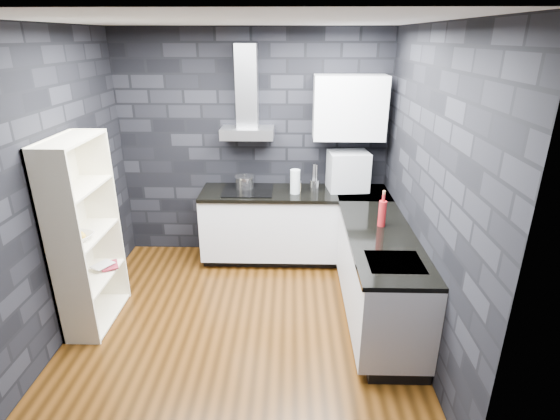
{
  "coord_description": "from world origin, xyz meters",
  "views": [
    {
      "loc": [
        0.46,
        -3.53,
        2.59
      ],
      "look_at": [
        0.35,
        0.45,
        1.0
      ],
      "focal_mm": 28.0,
      "sensor_mm": 36.0,
      "label": 1
    }
  ],
  "objects_px": {
    "bookshelf": "(85,235)",
    "glass_vase": "(295,182)",
    "storage_jar": "(297,187)",
    "pot": "(245,183)",
    "utensil_crock": "(314,185)",
    "red_bottle": "(382,214)",
    "fruit_bowl": "(78,237)",
    "appliance_garage": "(348,171)"
  },
  "relations": [
    {
      "from": "pot",
      "to": "glass_vase",
      "type": "bearing_deg",
      "value": -13.78
    },
    {
      "from": "appliance_garage",
      "to": "storage_jar",
      "type": "bearing_deg",
      "value": -179.13
    },
    {
      "from": "appliance_garage",
      "to": "red_bottle",
      "type": "xyz_separation_m",
      "value": [
        0.2,
        -1.07,
        -0.1
      ]
    },
    {
      "from": "pot",
      "to": "red_bottle",
      "type": "height_order",
      "value": "red_bottle"
    },
    {
      "from": "glass_vase",
      "to": "appliance_garage",
      "type": "xyz_separation_m",
      "value": [
        0.62,
        0.15,
        0.09
      ]
    },
    {
      "from": "appliance_garage",
      "to": "fruit_bowl",
      "type": "xyz_separation_m",
      "value": [
        -2.54,
        -1.48,
        -0.19
      ]
    },
    {
      "from": "storage_jar",
      "to": "red_bottle",
      "type": "relative_size",
      "value": 0.42
    },
    {
      "from": "red_bottle",
      "to": "fruit_bowl",
      "type": "distance_m",
      "value": 2.78
    },
    {
      "from": "pot",
      "to": "glass_vase",
      "type": "height_order",
      "value": "glass_vase"
    },
    {
      "from": "pot",
      "to": "appliance_garage",
      "type": "relative_size",
      "value": 0.48
    },
    {
      "from": "utensil_crock",
      "to": "bookshelf",
      "type": "distance_m",
      "value": 2.51
    },
    {
      "from": "appliance_garage",
      "to": "fruit_bowl",
      "type": "height_order",
      "value": "appliance_garage"
    },
    {
      "from": "bookshelf",
      "to": "pot",
      "type": "bearing_deg",
      "value": 58.51
    },
    {
      "from": "storage_jar",
      "to": "appliance_garage",
      "type": "xyz_separation_m",
      "value": [
        0.59,
        0.08,
        0.17
      ]
    },
    {
      "from": "fruit_bowl",
      "to": "utensil_crock",
      "type": "bearing_deg",
      "value": 33.38
    },
    {
      "from": "glass_vase",
      "to": "pot",
      "type": "bearing_deg",
      "value": 166.22
    },
    {
      "from": "storage_jar",
      "to": "utensil_crock",
      "type": "bearing_deg",
      "value": 3.95
    },
    {
      "from": "storage_jar",
      "to": "bookshelf",
      "type": "xyz_separation_m",
      "value": [
        -1.95,
        -1.28,
        -0.05
      ]
    },
    {
      "from": "pot",
      "to": "fruit_bowl",
      "type": "xyz_separation_m",
      "value": [
        -1.33,
        -1.47,
        -0.04
      ]
    },
    {
      "from": "glass_vase",
      "to": "utensil_crock",
      "type": "distance_m",
      "value": 0.26
    },
    {
      "from": "glass_vase",
      "to": "bookshelf",
      "type": "height_order",
      "value": "bookshelf"
    },
    {
      "from": "utensil_crock",
      "to": "appliance_garage",
      "type": "distance_m",
      "value": 0.43
    },
    {
      "from": "glass_vase",
      "to": "fruit_bowl",
      "type": "xyz_separation_m",
      "value": [
        -1.92,
        -1.32,
        -0.1
      ]
    },
    {
      "from": "pot",
      "to": "appliance_garage",
      "type": "xyz_separation_m",
      "value": [
        1.21,
        0.01,
        0.15
      ]
    },
    {
      "from": "storage_jar",
      "to": "appliance_garage",
      "type": "distance_m",
      "value": 0.62
    },
    {
      "from": "utensil_crock",
      "to": "red_bottle",
      "type": "height_order",
      "value": "red_bottle"
    },
    {
      "from": "glass_vase",
      "to": "red_bottle",
      "type": "distance_m",
      "value": 1.23
    },
    {
      "from": "glass_vase",
      "to": "red_bottle",
      "type": "bearing_deg",
      "value": -48.02
    },
    {
      "from": "pot",
      "to": "utensil_crock",
      "type": "xyz_separation_m",
      "value": [
        0.82,
        -0.05,
        -0.01
      ]
    },
    {
      "from": "appliance_garage",
      "to": "utensil_crock",
      "type": "bearing_deg",
      "value": -177.4
    },
    {
      "from": "bookshelf",
      "to": "storage_jar",
      "type": "bearing_deg",
      "value": 46.33
    },
    {
      "from": "pot",
      "to": "red_bottle",
      "type": "bearing_deg",
      "value": -36.75
    },
    {
      "from": "pot",
      "to": "bookshelf",
      "type": "bearing_deg",
      "value": -134.46
    },
    {
      "from": "fruit_bowl",
      "to": "pot",
      "type": "bearing_deg",
      "value": 47.94
    },
    {
      "from": "glass_vase",
      "to": "bookshelf",
      "type": "xyz_separation_m",
      "value": [
        -1.92,
        -1.21,
        -0.14
      ]
    },
    {
      "from": "fruit_bowl",
      "to": "appliance_garage",
      "type": "bearing_deg",
      "value": 30.2
    },
    {
      "from": "storage_jar",
      "to": "utensil_crock",
      "type": "relative_size",
      "value": 0.81
    },
    {
      "from": "storage_jar",
      "to": "bookshelf",
      "type": "height_order",
      "value": "bookshelf"
    },
    {
      "from": "bookshelf",
      "to": "glass_vase",
      "type": "bearing_deg",
      "value": 45.05
    },
    {
      "from": "bookshelf",
      "to": "fruit_bowl",
      "type": "height_order",
      "value": "bookshelf"
    },
    {
      "from": "pot",
      "to": "bookshelf",
      "type": "distance_m",
      "value": 1.9
    },
    {
      "from": "glass_vase",
      "to": "appliance_garage",
      "type": "height_order",
      "value": "appliance_garage"
    }
  ]
}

